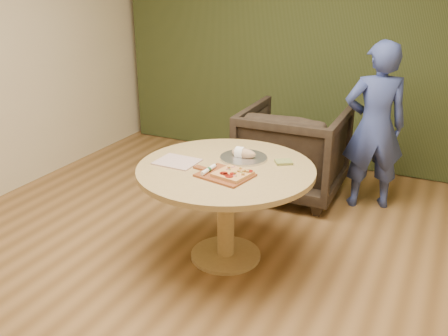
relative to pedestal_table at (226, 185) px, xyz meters
name	(u,v)px	position (x,y,z in m)	size (l,w,h in m)	color
room_shell	(188,94)	(0.02, -0.54, 0.79)	(5.04, 6.04, 2.84)	olive
curtain	(323,38)	(0.02, 2.36, 0.79)	(4.80, 0.14, 2.78)	#283217
pedestal_table	(226,185)	(0.00, 0.00, 0.00)	(1.30, 1.30, 0.75)	tan
pizza_paddle	(224,175)	(0.06, -0.16, 0.15)	(0.47, 0.34, 0.01)	brown
flatbread_pizza	(233,174)	(0.13, -0.16, 0.17)	(0.26, 0.26, 0.04)	tan
cutlery_roll	(209,170)	(-0.05, -0.17, 0.17)	(0.04, 0.20, 0.03)	white
newspaper	(177,162)	(-0.36, -0.08, 0.15)	(0.30, 0.25, 0.01)	silver
serving_tray	(244,158)	(0.05, 0.21, 0.15)	(0.36, 0.36, 0.02)	silver
bread_roll	(243,153)	(0.04, 0.21, 0.18)	(0.19, 0.09, 0.09)	tan
green_packet	(284,162)	(0.35, 0.25, 0.15)	(0.12, 0.10, 0.02)	#606A30
armchair	(294,147)	(0.07, 1.37, -0.13)	(0.94, 0.88, 0.97)	black
person_standing	(375,127)	(0.79, 1.42, 0.16)	(0.56, 0.37, 1.54)	#35458D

